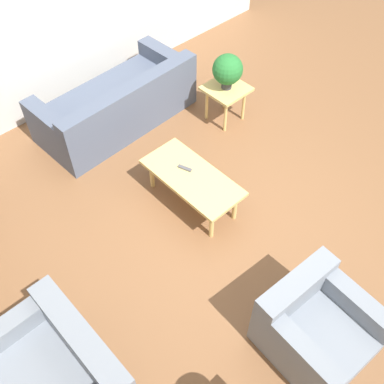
% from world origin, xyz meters
% --- Properties ---
extents(ground_plane, '(14.00, 14.00, 0.00)m').
position_xyz_m(ground_plane, '(0.00, 0.00, 0.00)').
color(ground_plane, brown).
extents(wall_right, '(0.12, 7.20, 2.70)m').
position_xyz_m(wall_right, '(3.06, 0.00, 1.35)').
color(wall_right, silver).
rests_on(wall_right, ground_plane).
extents(sofa, '(1.02, 2.09, 0.74)m').
position_xyz_m(sofa, '(2.14, -0.09, 0.28)').
color(sofa, '#4C566B').
rests_on(sofa, ground_plane).
extents(armchair, '(0.91, 0.88, 0.70)m').
position_xyz_m(armchair, '(-1.42, 0.48, 0.28)').
color(armchair, slate).
rests_on(armchair, ground_plane).
extents(loveseat, '(1.16, 0.85, 0.70)m').
position_xyz_m(loveseat, '(-0.26, 2.32, 0.28)').
color(loveseat, slate).
rests_on(loveseat, ground_plane).
extents(coffee_table, '(1.15, 0.54, 0.42)m').
position_xyz_m(coffee_table, '(0.49, 0.14, 0.37)').
color(coffee_table, tan).
rests_on(coffee_table, ground_plane).
extents(side_table_plant, '(0.51, 0.51, 0.50)m').
position_xyz_m(side_table_plant, '(1.24, -1.16, 0.42)').
color(side_table_plant, tan).
rests_on(side_table_plant, ground_plane).
extents(potted_plant, '(0.38, 0.38, 0.46)m').
position_xyz_m(potted_plant, '(1.24, -1.16, 0.76)').
color(potted_plant, '#333338').
rests_on(potted_plant, side_table_plant).
extents(remote_control, '(0.16, 0.09, 0.02)m').
position_xyz_m(remote_control, '(0.62, 0.13, 0.43)').
color(remote_control, '#4C4C51').
rests_on(remote_control, coffee_table).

